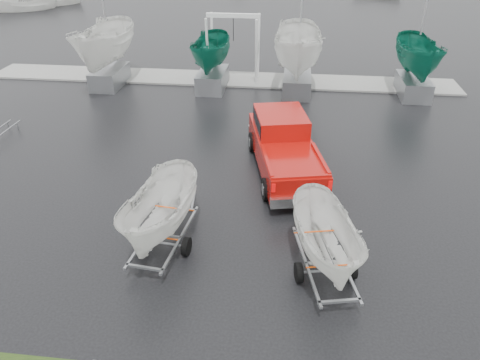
# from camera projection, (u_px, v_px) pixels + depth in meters

# --- Properties ---
(ground_plane) EXTENTS (120.00, 120.00, 0.00)m
(ground_plane) POSITION_uv_depth(u_px,v_px,m) (170.00, 178.00, 19.11)
(ground_plane) COLOR black
(ground_plane) RESTS_ON ground
(dock) EXTENTS (30.00, 3.00, 0.12)m
(dock) POSITION_uv_depth(u_px,v_px,m) (219.00, 79.00, 30.27)
(dock) COLOR gray
(dock) RESTS_ON ground
(pickup_truck) EXTENTS (3.56, 6.83, 2.16)m
(pickup_truck) POSITION_uv_depth(u_px,v_px,m) (283.00, 143.00, 19.35)
(pickup_truck) COLOR #9C0C08
(pickup_truck) RESTS_ON ground
(trailer_hitched) EXTENTS (1.95, 3.77, 4.82)m
(trailer_hitched) POSITION_uv_depth(u_px,v_px,m) (331.00, 201.00, 12.76)
(trailer_hitched) COLOR gray
(trailer_hitched) RESTS_ON ground
(trailer_parked) EXTENTS (1.92, 3.70, 5.12)m
(trailer_parked) POSITION_uv_depth(u_px,v_px,m) (158.00, 172.00, 13.83)
(trailer_parked) COLOR gray
(trailer_parked) RESTS_ON ground
(boat_hoist) EXTENTS (3.30, 2.18, 4.12)m
(boat_hoist) POSITION_uv_depth(u_px,v_px,m) (233.00, 38.00, 28.86)
(boat_hoist) COLOR silver
(boat_hoist) RESTS_ON ground
(keelboat_0) EXTENTS (2.69, 3.20, 10.87)m
(keelboat_0) POSITION_uv_depth(u_px,v_px,m) (101.00, 14.00, 27.08)
(keelboat_0) COLOR gray
(keelboat_0) RESTS_ON ground
(keelboat_1) EXTENTS (2.09, 3.20, 6.65)m
(keelboat_1) POSITION_uv_depth(u_px,v_px,m) (211.00, 34.00, 27.13)
(keelboat_1) COLOR gray
(keelboat_1) RESTS_ON ground
(keelboat_2) EXTENTS (2.79, 3.20, 10.97)m
(keelboat_2) POSITION_uv_depth(u_px,v_px,m) (301.00, 16.00, 25.85)
(keelboat_2) COLOR gray
(keelboat_2) RESTS_ON ground
(keelboat_3) EXTENTS (2.26, 3.20, 10.42)m
(keelboat_3) POSITION_uv_depth(u_px,v_px,m) (423.00, 34.00, 25.87)
(keelboat_3) COLOR gray
(keelboat_3) RESTS_ON ground
(moored_boat_0) EXTENTS (3.59, 3.57, 11.37)m
(moored_boat_0) POSITION_uv_depth(u_px,v_px,m) (27.00, 10.00, 51.20)
(moored_boat_0) COLOR silver
(moored_boat_0) RESTS_ON ground
(moored_boat_6) EXTENTS (3.30, 3.28, 11.09)m
(moored_boat_6) POSITION_uv_depth(u_px,v_px,m) (58.00, 5.00, 54.23)
(moored_boat_6) COLOR silver
(moored_boat_6) RESTS_ON ground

